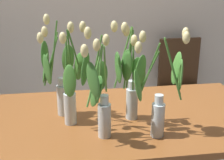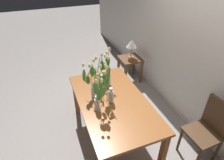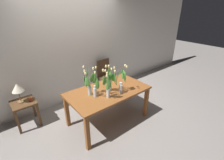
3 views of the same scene
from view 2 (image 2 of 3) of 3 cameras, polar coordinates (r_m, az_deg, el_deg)
ground_plane at (r=3.13m, az=0.11°, el=-16.57°), size 18.00×18.00×0.00m
room_wall_rear at (r=2.97m, az=25.26°, el=9.57°), size 9.00×0.10×2.70m
dining_table at (r=2.67m, az=0.13°, el=-7.66°), size 1.60×0.90×0.74m
tulip_vase_0 at (r=2.55m, az=-5.90°, el=-0.86°), size 0.17×0.27×0.56m
tulip_vase_1 at (r=2.32m, az=-4.15°, el=-4.86°), size 0.29×0.18×0.56m
tulip_vase_2 at (r=2.81m, az=-1.52°, el=2.44°), size 0.15×0.18×0.59m
tulip_vase_3 at (r=2.72m, az=-2.96°, el=1.13°), size 0.15×0.25×0.56m
tulip_vase_4 at (r=2.44m, az=-1.21°, el=-2.26°), size 0.19×0.16×0.57m
dining_chair at (r=2.83m, az=27.09°, el=-12.81°), size 0.41×0.41×0.93m
side_table at (r=4.15m, az=5.47°, el=5.15°), size 0.44×0.44×0.55m
table_lamp at (r=3.99m, az=5.92°, el=10.69°), size 0.22×0.22×0.40m
pillar_candle at (r=3.95m, az=5.65°, el=6.10°), size 0.06×0.06×0.07m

